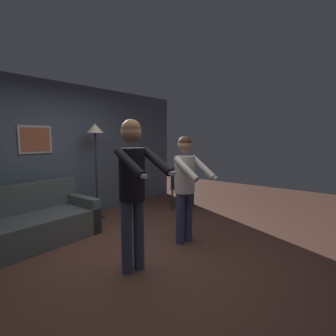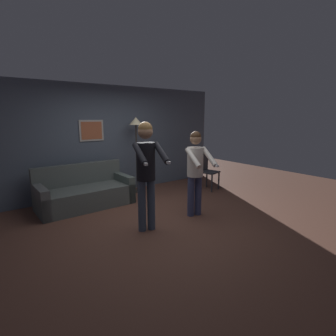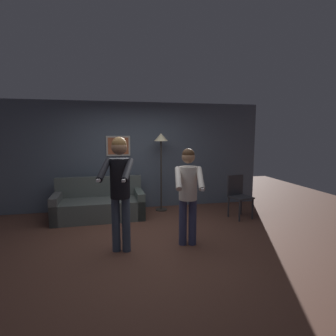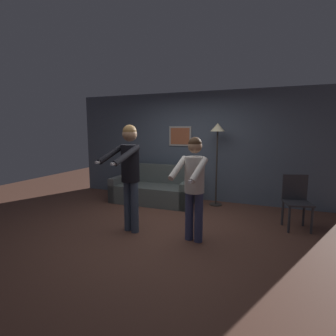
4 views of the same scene
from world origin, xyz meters
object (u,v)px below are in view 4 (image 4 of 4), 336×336
object	(u,v)px
person_standing_left	(129,167)
dining_chair_distant	(296,198)
person_standing_right	(194,180)
torchiere_lamp	(217,138)
couch	(153,191)

from	to	relation	value
person_standing_left	dining_chair_distant	xyz separation A→B (m)	(2.59, 1.24, -0.57)
person_standing_right	torchiere_lamp	bearing A→B (deg)	92.04
torchiere_lamp	person_standing_right	world-z (taller)	torchiere_lamp
torchiere_lamp	person_standing_right	bearing A→B (deg)	-87.96
person_standing_right	dining_chair_distant	size ratio (longest dim) A/B	1.73
couch	person_standing_right	world-z (taller)	person_standing_right
person_standing_left	person_standing_right	distance (m)	1.10
torchiere_lamp	person_standing_right	size ratio (longest dim) A/B	1.15
torchiere_lamp	dining_chair_distant	xyz separation A→B (m)	(1.57, -0.86, -1.01)
torchiere_lamp	dining_chair_distant	world-z (taller)	torchiere_lamp
person_standing_left	person_standing_right	xyz separation A→B (m)	(1.09, 0.03, -0.14)
torchiere_lamp	person_standing_right	xyz separation A→B (m)	(0.07, -2.06, -0.58)
couch	dining_chair_distant	distance (m)	3.06
person_standing_left	person_standing_right	size ratio (longest dim) A/B	1.11
couch	torchiere_lamp	bearing A→B (deg)	12.02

